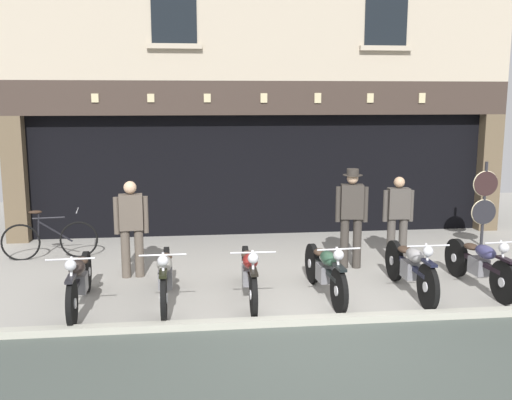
# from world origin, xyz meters

# --- Properties ---
(ground) EXTENTS (22.65, 22.00, 0.18)m
(ground) POSITION_xyz_m (0.00, -0.98, -0.04)
(ground) COLOR gray
(shop_facade) EXTENTS (10.95, 4.42, 6.22)m
(shop_facade) POSITION_xyz_m (0.00, 7.02, 1.70)
(shop_facade) COLOR black
(shop_facade) RESTS_ON ground
(motorcycle_far_left) EXTENTS (0.62, 2.05, 0.91)m
(motorcycle_far_left) POSITION_xyz_m (-3.13, 1.03, 0.42)
(motorcycle_far_left) COLOR black
(motorcycle_far_left) RESTS_ON ground
(motorcycle_left) EXTENTS (0.62, 2.09, 0.92)m
(motorcycle_left) POSITION_xyz_m (-1.93, 1.08, 0.43)
(motorcycle_left) COLOR black
(motorcycle_left) RESTS_ON ground
(motorcycle_center_left) EXTENTS (0.62, 2.06, 0.90)m
(motorcycle_center_left) POSITION_xyz_m (-0.70, 1.13, 0.41)
(motorcycle_center_left) COLOR black
(motorcycle_center_left) RESTS_ON ground
(motorcycle_center) EXTENTS (0.62, 2.02, 0.91)m
(motorcycle_center) POSITION_xyz_m (0.44, 1.10, 0.42)
(motorcycle_center) COLOR black
(motorcycle_center) RESTS_ON ground
(motorcycle_center_right) EXTENTS (0.62, 2.02, 0.93)m
(motorcycle_center_right) POSITION_xyz_m (1.75, 1.08, 0.43)
(motorcycle_center_right) COLOR black
(motorcycle_center_right) RESTS_ON ground
(motorcycle_right) EXTENTS (0.62, 1.98, 0.92)m
(motorcycle_right) POSITION_xyz_m (2.90, 1.17, 0.42)
(motorcycle_right) COLOR black
(motorcycle_right) RESTS_ON ground
(salesman_left) EXTENTS (0.56, 0.26, 1.62)m
(salesman_left) POSITION_xyz_m (-2.52, 2.44, 0.89)
(salesman_left) COLOR brown
(salesman_left) RESTS_ON ground
(shopkeeper_center) EXTENTS (0.55, 0.34, 1.75)m
(shopkeeper_center) POSITION_xyz_m (1.23, 2.55, 0.98)
(shopkeeper_center) COLOR #38332D
(shopkeeper_center) RESTS_ON ground
(salesman_right) EXTENTS (0.56, 0.26, 1.56)m
(salesman_right) POSITION_xyz_m (2.19, 2.87, 0.86)
(salesman_right) COLOR #47423D
(salesman_right) RESTS_ON ground
(tyre_sign_pole) EXTENTS (0.52, 0.06, 1.71)m
(tyre_sign_pole) POSITION_xyz_m (4.29, 3.74, 0.96)
(tyre_sign_pole) COLOR #232328
(tyre_sign_pole) RESTS_ON ground
(advert_board_near) EXTENTS (0.79, 0.03, 0.96)m
(advert_board_near) POSITION_xyz_m (-2.47, 5.40, 1.69)
(advert_board_near) COLOR silver
(leaning_bicycle) EXTENTS (1.72, 0.50, 0.94)m
(leaning_bicycle) POSITION_xyz_m (-4.16, 3.76, 0.37)
(leaning_bicycle) COLOR black
(leaning_bicycle) RESTS_ON ground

